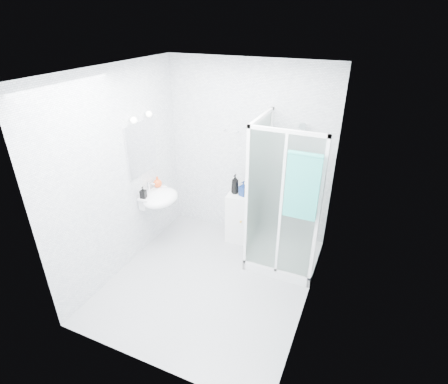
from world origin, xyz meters
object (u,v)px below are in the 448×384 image
at_px(shampoo_bottle_b, 243,189).
at_px(soap_dispenser_black, 143,192).
at_px(hand_towel, 302,185).
at_px(shampoo_bottle_a, 235,184).
at_px(shower_enclosure, 279,234).
at_px(wall_basin, 159,198).
at_px(soap_dispenser_orange, 157,182).
at_px(storage_cabinet, 238,217).

xyz_separation_m(shampoo_bottle_b, soap_dispenser_black, (-1.14, -0.78, 0.07)).
xyz_separation_m(hand_towel, shampoo_bottle_a, (-1.07, 0.70, -0.51)).
height_order(shower_enclosure, soap_dispenser_black, shower_enclosure).
relative_size(shampoo_bottle_a, shampoo_bottle_b, 1.33).
bearing_deg(soap_dispenser_black, shampoo_bottle_b, 34.63).
xyz_separation_m(shampoo_bottle_a, soap_dispenser_black, (-1.00, -0.80, 0.04)).
xyz_separation_m(hand_towel, shampoo_bottle_b, (-0.93, 0.68, -0.55)).
height_order(shampoo_bottle_b, soap_dispenser_black, soap_dispenser_black).
xyz_separation_m(wall_basin, shampoo_bottle_a, (0.89, 0.62, 0.11)).
bearing_deg(shampoo_bottle_a, shower_enclosure, -21.56).
height_order(hand_towel, soap_dispenser_orange, hand_towel).
bearing_deg(wall_basin, hand_towel, -2.48).
distance_m(hand_towel, shampoo_bottle_b, 1.28).
bearing_deg(shampoo_bottle_a, hand_towel, -33.33).
xyz_separation_m(shower_enclosure, hand_towel, (0.30, -0.40, 0.97)).
height_order(shampoo_bottle_b, soap_dispenser_orange, soap_dispenser_orange).
height_order(shower_enclosure, soap_dispenser_orange, shower_enclosure).
relative_size(hand_towel, shampoo_bottle_b, 3.64).
xyz_separation_m(shampoo_bottle_a, soap_dispenser_orange, (-1.01, -0.44, 0.03)).
height_order(shower_enclosure, storage_cabinet, shower_enclosure).
bearing_deg(shampoo_bottle_b, shower_enclosure, -24.15).
bearing_deg(hand_towel, wall_basin, 177.52).
xyz_separation_m(wall_basin, soap_dispenser_black, (-0.11, -0.19, 0.15)).
height_order(wall_basin, soap_dispenser_black, soap_dispenser_black).
height_order(storage_cabinet, hand_towel, hand_towel).
relative_size(storage_cabinet, soap_dispenser_orange, 4.80).
bearing_deg(wall_basin, soap_dispenser_orange, 125.01).
relative_size(hand_towel, soap_dispenser_orange, 4.97).
relative_size(shower_enclosure, soap_dispenser_black, 12.07).
relative_size(hand_towel, shampoo_bottle_a, 2.73).
relative_size(wall_basin, shampoo_bottle_a, 1.93).
distance_m(shower_enclosure, soap_dispenser_black, 1.90).
distance_m(shower_enclosure, soap_dispenser_orange, 1.85).
distance_m(storage_cabinet, hand_towel, 1.60).
distance_m(shower_enclosure, hand_towel, 1.10).
bearing_deg(soap_dispenser_black, hand_towel, 2.79).
relative_size(storage_cabinet, shampoo_bottle_a, 2.63).
xyz_separation_m(shampoo_bottle_b, soap_dispenser_orange, (-1.15, -0.42, 0.07)).
height_order(shampoo_bottle_a, soap_dispenser_black, shampoo_bottle_a).
distance_m(wall_basin, soap_dispenser_black, 0.26).
bearing_deg(shampoo_bottle_a, soap_dispenser_black, -141.21).
xyz_separation_m(shower_enclosure, shampoo_bottle_b, (-0.63, 0.28, 0.43)).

